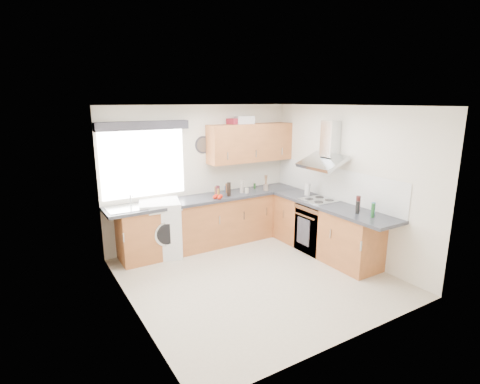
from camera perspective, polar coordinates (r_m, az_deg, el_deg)
ground_plane at (r=5.75m, az=2.32°, el=-12.78°), size 3.60×3.60×0.00m
ceiling at (r=5.14m, az=2.59°, el=12.99°), size 3.60×3.60×0.02m
wall_back at (r=6.84m, az=-5.93°, el=2.58°), size 3.60×0.02×2.50m
wall_front at (r=4.00m, az=16.93°, el=-6.07°), size 3.60×0.02×2.50m
wall_left at (r=4.60m, az=-16.62°, el=-3.48°), size 0.02×3.60×2.50m
wall_right at (r=6.46m, az=15.87°, el=1.45°), size 0.02×3.60×2.50m
window at (r=6.41m, az=-14.48°, el=4.19°), size 1.40×0.02×1.10m
window_blind at (r=6.26m, az=-14.58°, el=9.77°), size 1.50×0.18×0.14m
splashback at (r=6.67m, az=13.90°, el=1.34°), size 0.01×3.00×0.54m
base_cab_back at (r=6.76m, az=-5.47°, el=-4.75°), size 3.00×0.58×0.86m
base_cab_corner at (r=7.55m, az=5.57°, el=-2.77°), size 0.60×0.60×0.86m
base_cab_right at (r=6.58m, az=12.71°, el=-5.57°), size 0.58×2.10×0.86m
worktop_back at (r=6.66m, az=-4.74°, el=-0.93°), size 3.60×0.62×0.05m
worktop_right at (r=6.33m, az=13.80°, el=-2.06°), size 0.62×2.42×0.05m
sink at (r=6.19m, az=-15.83°, el=-1.93°), size 0.84×0.46×0.10m
oven at (r=6.67m, az=11.76°, el=-5.27°), size 0.56×0.58×0.85m
hob_plate at (r=6.53m, az=11.97°, el=-1.19°), size 0.52×0.52×0.01m
extractor_hood at (r=6.44m, az=13.00°, el=6.29°), size 0.52×0.78×0.66m
upper_cabinets at (r=7.07m, az=1.61°, el=7.51°), size 1.70×0.35×0.70m
washing_machine at (r=6.46m, az=-12.00°, el=-5.46°), size 0.79×0.78×0.95m
wall_clock at (r=6.76m, az=-5.59°, el=7.16°), size 0.31×0.04×0.31m
casserole at (r=7.06m, az=0.56°, el=10.94°), size 0.36×0.27×0.14m
storage_box at (r=6.96m, az=-0.93°, el=10.73°), size 0.27×0.25×0.10m
utensil_pot at (r=7.08m, az=3.95°, el=0.69°), size 0.11×0.11×0.13m
kitchen_roll at (r=6.82m, az=10.25°, el=0.40°), size 0.12×0.12×0.21m
tomato_cluster at (r=6.50m, az=-3.41°, el=-0.71°), size 0.19×0.19×0.07m
jar_0 at (r=6.89m, az=1.02°, el=0.23°), size 0.07×0.07×0.09m
jar_1 at (r=6.58m, az=-3.33°, el=-0.18°), size 0.04×0.04×0.15m
jar_2 at (r=7.24m, az=2.24°, el=0.93°), size 0.04×0.04×0.10m
jar_3 at (r=6.94m, az=-2.11°, el=0.43°), size 0.06×0.06×0.12m
jar_4 at (r=6.63m, az=-3.42°, el=0.11°), size 0.07×0.07×0.19m
jar_5 at (r=6.90m, az=0.28°, el=0.82°), size 0.07×0.07×0.23m
jar_6 at (r=6.72m, az=-3.69°, el=0.16°), size 0.05×0.05×0.16m
jar_7 at (r=6.65m, az=-1.71°, el=0.41°), size 0.07×0.07×0.25m
jar_8 at (r=6.92m, az=-1.95°, el=0.60°), size 0.07×0.07×0.17m
bottle_0 at (r=5.91m, az=17.47°, el=-2.26°), size 0.06×0.06×0.19m
bottle_1 at (r=5.85m, az=19.62°, el=-2.48°), size 0.06×0.06×0.20m
bottle_2 at (r=6.04m, az=17.54°, el=-1.66°), size 0.07×0.07×0.24m
bottle_3 at (r=5.77m, az=19.59°, el=-2.68°), size 0.05×0.05×0.21m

